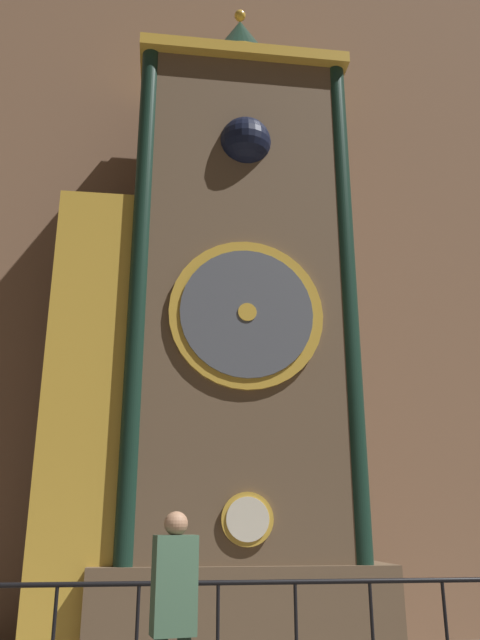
{
  "coord_description": "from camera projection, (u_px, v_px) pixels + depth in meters",
  "views": [
    {
      "loc": [
        -0.86,
        -3.94,
        1.69
      ],
      "look_at": [
        0.27,
        4.9,
        4.59
      ],
      "focal_mm": 35.0,
      "sensor_mm": 36.0,
      "label": 1
    }
  ],
  "objects": [
    {
      "name": "cathedral_back_wall",
      "position": [
        212.0,
        210.0,
        11.28
      ],
      "size": [
        24.0,
        0.32,
        14.16
      ],
      "color": "#846047",
      "rests_on": "ground_plane"
    },
    {
      "name": "clock_tower",
      "position": [
        218.0,
        331.0,
        9.24
      ],
      "size": [
        4.63,
        1.83,
        10.42
      ],
      "color": "brown",
      "rests_on": "ground_plane"
    },
    {
      "name": "railing_fence",
      "position": [
        257.0,
        636.0,
        6.08
      ],
      "size": [
        5.48,
        0.05,
        1.15
      ],
      "color": "black",
      "rests_on": "ground_plane"
    },
    {
      "name": "visitor_near",
      "position": [
        174.0,
        605.0,
        4.92
      ],
      "size": [
        0.37,
        0.28,
        1.78
      ],
      "rotation": [
        0.0,
        0.0,
        0.18
      ],
      "color": "#213427",
      "rests_on": "ground_plane"
    }
  ]
}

